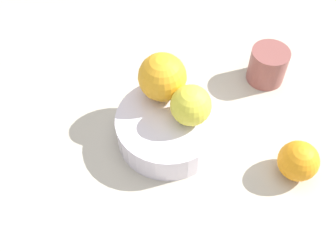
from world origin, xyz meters
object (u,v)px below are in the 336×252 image
at_px(fruit_bowl, 168,128).
at_px(orange_loose_0, 298,161).
at_px(orange_in_bowl_1, 162,77).
at_px(orange_in_bowl_0, 191,105).
at_px(ceramic_cup, 268,65).

distance_m(fruit_bowl, orange_loose_0, 0.23).
bearing_deg(orange_in_bowl_1, fruit_bowl, 78.75).
relative_size(fruit_bowl, orange_in_bowl_1, 2.16).
relative_size(orange_in_bowl_0, ceramic_cup, 0.93).
xyz_separation_m(fruit_bowl, orange_in_bowl_1, (-0.01, -0.06, 0.07)).
distance_m(fruit_bowl, orange_in_bowl_1, 0.09).
relative_size(orange_in_bowl_0, orange_loose_0, 1.02).
distance_m(orange_in_bowl_0, ceramic_cup, 0.23).
distance_m(orange_in_bowl_1, ceramic_cup, 0.24).
height_order(fruit_bowl, orange_in_bowl_0, orange_in_bowl_0).
xyz_separation_m(fruit_bowl, orange_loose_0, (-0.18, 0.15, 0.01)).
height_order(orange_in_bowl_1, orange_loose_0, orange_in_bowl_1).
height_order(orange_in_bowl_0, orange_in_bowl_1, orange_in_bowl_1).
bearing_deg(orange_in_bowl_1, ceramic_cup, -177.49).
bearing_deg(orange_in_bowl_0, ceramic_cup, -158.53).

